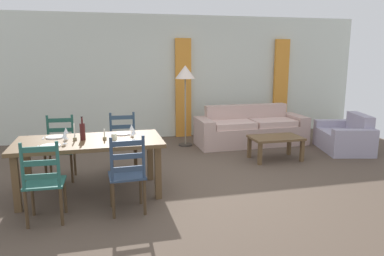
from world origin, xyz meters
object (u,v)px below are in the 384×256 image
object	(u,v)px
dining_chair_far_left	(60,148)
wine_glass_near_right	(134,132)
dining_chair_near_right	(127,174)
wine_glass_near_left	(64,135)
coffee_cup_primary	(114,137)
armchair_upholstered	(347,138)
wine_glass_far_right	(132,127)
coffee_table	(276,140)
dining_chair_far_right	(123,144)
couch	(250,130)
standing_lamp	(185,77)
dining_table	(89,146)
wine_glass_far_left	(66,131)
dining_chair_near_left	(44,182)
wine_bottle	(83,131)

from	to	relation	value
dining_chair_far_left	wine_glass_near_right	distance (m)	1.41
wine_glass_near_right	dining_chair_near_right	bearing A→B (deg)	-103.25
wine_glass_near_right	wine_glass_near_left	bearing A→B (deg)	-178.70
dining_chair_near_right	coffee_cup_primary	size ratio (longest dim) A/B	10.67
dining_chair_far_left	armchair_upholstered	distance (m)	5.27
wine_glass_far_right	dining_chair_far_left	bearing A→B (deg)	149.35
dining_chair_far_left	coffee_table	xyz separation A→B (m)	(3.61, 0.14, -0.12)
dining_chair_far_right	couch	world-z (taller)	dining_chair_far_right
wine_glass_near_right	standing_lamp	xyz separation A→B (m)	(1.27, 2.43, 0.55)
wine_glass_near_right	armchair_upholstered	xyz separation A→B (m)	(4.23, 1.26, -0.61)
dining_chair_near_right	dining_table	bearing A→B (deg)	120.69
dining_chair_near_right	wine_glass_far_left	xyz separation A→B (m)	(-0.73, 0.86, 0.38)
wine_glass_far_right	dining_table	bearing A→B (deg)	-164.85
dining_chair_near_left	coffee_table	size ratio (longest dim) A/B	1.07
coffee_table	standing_lamp	size ratio (longest dim) A/B	0.55
wine_glass_near_right	wine_glass_far_right	distance (m)	0.29
wine_glass_near_left	standing_lamp	world-z (taller)	standing_lamp
dining_chair_far_left	standing_lamp	world-z (taller)	standing_lamp
dining_chair_near_right	coffee_table	world-z (taller)	dining_chair_near_right
dining_table	armchair_upholstered	bearing A→B (deg)	13.25
couch	armchair_upholstered	distance (m)	1.89
coffee_table	standing_lamp	distance (m)	2.20
dining_chair_near_right	wine_glass_near_right	size ratio (longest dim) A/B	5.96
dining_chair_far_right	wine_glass_far_right	world-z (taller)	dining_chair_far_right
standing_lamp	dining_chair_near_right	bearing A→B (deg)	-114.93
wine_glass_near_left	couch	xyz separation A→B (m)	(3.48, 2.26, -0.57)
dining_chair_far_right	coffee_table	xyz separation A→B (m)	(2.68, 0.12, -0.12)
coffee_cup_primary	wine_glass_near_right	bearing A→B (deg)	-8.05
dining_table	wine_glass_near_left	xyz separation A→B (m)	(-0.29, -0.15, 0.20)
dining_table	wine_glass_near_right	distance (m)	0.62
wine_bottle	wine_glass_near_right	size ratio (longest dim) A/B	1.96
dining_chair_far_left	couch	distance (m)	3.89
wine_bottle	dining_chair_far_right	bearing A→B (deg)	53.33
wine_glass_near_left	wine_glass_far_right	distance (m)	0.92
couch	coffee_table	world-z (taller)	couch
dining_table	wine_glass_far_right	xyz separation A→B (m)	(0.57, 0.16, 0.20)
wine_glass_near_left	wine_glass_far_right	world-z (taller)	same
dining_chair_near_right	wine_bottle	bearing A→B (deg)	124.14
dining_chair_near_left	armchair_upholstered	xyz separation A→B (m)	(5.29, 1.90, -0.23)
wine_glass_far_right	standing_lamp	bearing A→B (deg)	59.37
dining_chair_far_right	wine_glass_near_right	bearing A→B (deg)	-84.42
dining_chair_far_left	wine_bottle	distance (m)	0.91
wine_glass_near_left	wine_glass_far_left	bearing A→B (deg)	90.84
dining_chair_near_left	couch	bearing A→B (deg)	38.13
armchair_upholstered	dining_table	bearing A→B (deg)	-166.75
dining_chair_near_right	dining_chair_far_right	distance (m)	1.51
dining_chair_near_left	dining_chair_far_right	distance (m)	1.83
dining_chair_far_left	couch	bearing A→B (deg)	20.40
wine_glass_far_right	armchair_upholstered	size ratio (longest dim) A/B	0.12
dining_chair_far_right	coffee_table	bearing A→B (deg)	2.52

